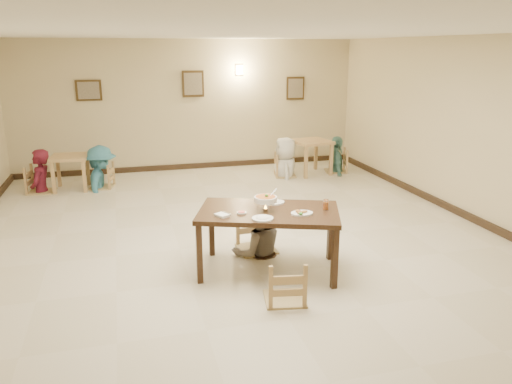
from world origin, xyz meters
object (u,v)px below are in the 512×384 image
object	(u,v)px
chair_far	(257,214)
drink_glass	(326,205)
bg_chair_ll	(39,167)
bg_diner_a	(37,149)
bg_diner_b	(99,146)
bg_diner_d	(337,136)
bg_chair_lr	(100,165)
main_table	(269,216)
bg_chair_rr	(337,150)
bg_table_right	(311,146)
bg_diner_c	(286,137)
main_diner	(258,201)
bg_table_left	(70,162)
bg_chair_rl	(286,155)
curry_warmer	(266,199)
chair_near	(285,261)

from	to	relation	value
chair_far	drink_glass	xyz separation A→B (m)	(0.67, -0.86, 0.34)
bg_chair_ll	bg_diner_a	size ratio (longest dim) A/B	0.59
bg_diner_b	bg_diner_d	distance (m)	5.26
chair_far	bg_chair_lr	size ratio (longest dim) A/B	1.12
main_table	bg_chair_rr	xyz separation A→B (m)	(3.08, 4.76, -0.23)
chair_far	bg_table_right	size ratio (longest dim) A/B	1.21
main_table	chair_far	world-z (taller)	chair_far
bg_chair_lr	bg_diner_a	world-z (taller)	bg_diner_a
bg_table_right	bg_diner_c	xyz separation A→B (m)	(-0.64, -0.06, 0.24)
main_diner	bg_chair_ll	world-z (taller)	main_diner
bg_table_left	bg_diner_b	size ratio (longest dim) A/B	0.43
chair_far	bg_table_right	distance (m)	4.70
chair_far	bg_diner_d	world-z (taller)	bg_diner_d
bg_table_right	bg_diner_b	xyz separation A→B (m)	(-4.62, 0.03, 0.24)
main_diner	bg_chair_rl	bearing A→B (deg)	-114.54
curry_warmer	bg_diner_c	world-z (taller)	bg_diner_c
bg_table_left	bg_diner_d	size ratio (longest dim) A/B	0.45
bg_diner_d	bg_table_right	bearing A→B (deg)	105.06
main_table	bg_chair_rl	distance (m)	5.02
chair_far	curry_warmer	xyz separation A→B (m)	(-0.08, -0.70, 0.43)
main_diner	drink_glass	distance (m)	1.02
bg_chair_rl	chair_near	bearing A→B (deg)	172.26
curry_warmer	bg_chair_ll	size ratio (longest dim) A/B	0.31
main_table	bg_diner_d	bearing A→B (deg)	77.32
drink_glass	bg_diner_d	bearing A→B (deg)	64.28
drink_glass	bg_chair_rr	distance (m)	5.48
main_table	chair_near	distance (m)	0.86
bg_chair_lr	bg_chair_rl	size ratio (longest dim) A/B	0.98
bg_diner_c	main_diner	bearing A→B (deg)	-11.36
chair_far	bg_diner_a	bearing A→B (deg)	126.86
drink_glass	bg_chair_ll	size ratio (longest dim) A/B	0.13
curry_warmer	bg_table_left	size ratio (longest dim) A/B	0.43
main_diner	chair_near	bearing A→B (deg)	86.16
bg_chair_ll	bg_diner_d	world-z (taller)	bg_diner_d
bg_diner_a	chair_near	bearing A→B (deg)	42.94
main_diner	bg_table_left	bearing A→B (deg)	-57.46
chair_near	bg_diner_a	bearing A→B (deg)	-49.01
bg_table_right	bg_chair_rl	size ratio (longest dim) A/B	0.91
main_table	bg_table_right	size ratio (longest dim) A/B	2.22
bg_diner_a	bg_diner_b	bearing A→B (deg)	104.62
main_table	drink_glass	bearing A→B (deg)	6.75
drink_glass	bg_chair_ll	world-z (taller)	bg_chair_ll
chair_near	bg_chair_rr	size ratio (longest dim) A/B	0.95
chair_far	main_diner	bearing A→B (deg)	-98.43
chair_near	bg_diner_a	distance (m)	6.46
drink_glass	chair_far	bearing A→B (deg)	127.86
bg_chair_rr	bg_diner_b	size ratio (longest dim) A/B	0.58
chair_far	drink_glass	distance (m)	1.14
main_table	bg_diner_d	xyz separation A→B (m)	(3.08, 4.76, 0.10)
bg_chair_lr	bg_diner_d	bearing A→B (deg)	104.34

